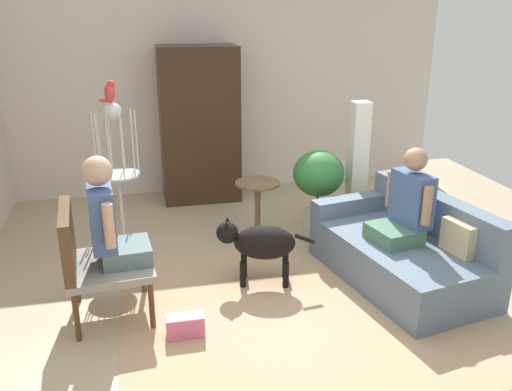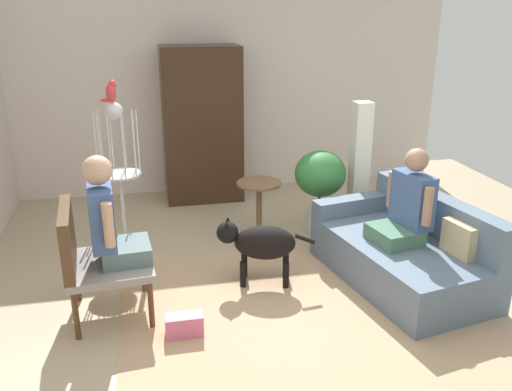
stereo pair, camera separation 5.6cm
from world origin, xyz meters
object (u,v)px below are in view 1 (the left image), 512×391
person_on_couch (406,205)px  handbag (185,326)px  column_lamp (357,168)px  armchair (91,255)px  armoire_cabinet (199,125)px  potted_plant (318,179)px  round_end_table (258,204)px  bird_cage_stand (119,183)px  couch (403,251)px  parrot (110,92)px  person_on_armchair (109,221)px  dog (260,243)px

person_on_couch → handbag: 2.13m
column_lamp → handbag: size_ratio=5.00×
armchair → handbag: size_ratio=3.30×
person_on_couch → armoire_cabinet: armoire_cabinet is taller
armoire_cabinet → potted_plant: bearing=-51.6°
armoire_cabinet → round_end_table: bearing=-74.2°
person_on_couch → armoire_cabinet: bearing=119.5°
round_end_table → bird_cage_stand: bearing=-174.0°
couch → armoire_cabinet: 3.06m
round_end_table → parrot: (-1.38, -0.14, 1.23)m
couch → round_end_table: (-1.10, 1.12, 0.14)m
armchair → potted_plant: bearing=28.8°
couch → column_lamp: size_ratio=1.26×
bird_cage_stand → column_lamp: (2.49, 0.21, -0.08)m
armoire_cabinet → handbag: size_ratio=6.73×
armchair → person_on_armchair: bearing=5.0°
dog → parrot: parrot is taller
bird_cage_stand → round_end_table: bearing=6.0°
potted_plant → armoire_cabinet: armoire_cabinet is taller
armchair → round_end_table: size_ratio=1.46×
person_on_couch → armoire_cabinet: size_ratio=0.43×
dog → potted_plant: 1.33m
couch → potted_plant: bearing=109.2°
bird_cage_stand → column_lamp: bird_cage_stand is taller
armchair → person_on_armchair: size_ratio=1.08×
armchair → armoire_cabinet: armoire_cabinet is taller
round_end_table → armoire_cabinet: (-0.41, 1.45, 0.55)m
person_on_armchair → armoire_cabinet: (1.02, 2.62, 0.14)m
column_lamp → person_on_armchair: bearing=-154.1°
person_on_couch → round_end_table: bearing=132.8°
dog → handbag: bearing=-137.0°
person_on_armchair → dog: size_ratio=1.02×
armchair → parrot: parrot is taller
dog → armoire_cabinet: bearing=95.4°
armoire_cabinet → couch: bearing=-59.6°
potted_plant → handbag: size_ratio=3.22×
column_lamp → armoire_cabinet: bearing=137.9°
bird_cage_stand → potted_plant: bearing=5.9°
dog → potted_plant: (0.87, 0.98, 0.21)m
bird_cage_stand → column_lamp: bearing=4.9°
person_on_couch → person_on_armchair: bearing=-179.5°
couch → armoire_cabinet: armoire_cabinet is taller
couch → handbag: bearing=-166.5°
handbag → parrot: bearing=107.5°
couch → parrot: bearing=158.5°
potted_plant → column_lamp: size_ratio=0.64×
round_end_table → armchair: bearing=-143.4°
person_on_armchair → potted_plant: size_ratio=0.95×
parrot → column_lamp: 2.68m
person_on_armchair → potted_plant: bearing=30.4°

